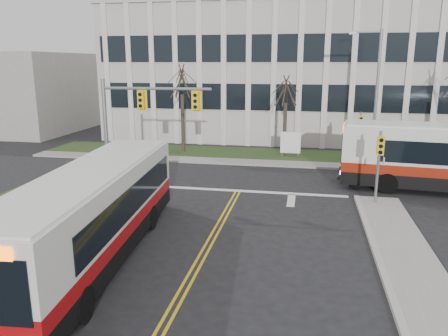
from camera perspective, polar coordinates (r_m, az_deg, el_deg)
ground at (r=17.07m, az=-2.46°, el=-10.76°), size 120.00×120.00×0.00m
sidewalk_cross at (r=31.15m, az=13.04°, el=0.32°), size 44.00×1.60×0.14m
building_lawn at (r=33.88m, az=12.87°, el=1.37°), size 44.00×5.00×0.12m
office_building at (r=45.16m, az=12.79°, el=11.95°), size 40.00×16.00×12.00m
building_annex at (r=50.76m, az=-25.28°, el=8.89°), size 12.00×12.00×8.00m
mast_arm_signal at (r=24.28m, az=-11.73°, el=6.75°), size 6.11×0.38×6.20m
signal_pole_near at (r=22.77m, az=19.61°, el=1.32°), size 0.34×0.39×3.80m
signal_pole_far at (r=31.07m, az=17.33°, el=4.59°), size 0.34×0.39×3.80m
streetlight at (r=31.69m, az=19.03°, el=9.54°), size 2.15×0.25×9.20m
directory_sign at (r=33.17m, az=8.68°, el=3.25°), size 1.50×0.12×2.00m
tree_left at (r=34.52m, az=-5.52°, el=11.01°), size 1.80×1.80×7.70m
tree_mid at (r=33.43m, az=8.09°, el=9.78°), size 1.80×1.80×6.82m
bus_main at (r=16.49m, az=-16.71°, el=-6.03°), size 3.69×12.60×3.31m
newspaper_box_blue at (r=20.67m, az=-21.35°, el=-5.88°), size 0.54×0.50×0.95m
newspaper_box_red at (r=20.37m, az=-20.81°, el=-6.11°), size 0.62×0.59×0.95m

